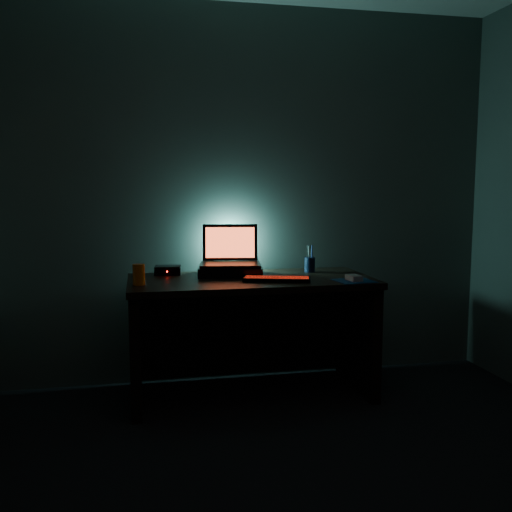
{
  "coord_description": "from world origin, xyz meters",
  "views": [
    {
      "loc": [
        -0.67,
        -1.8,
        1.32
      ],
      "look_at": [
        0.02,
        1.57,
        0.89
      ],
      "focal_mm": 40.0,
      "sensor_mm": 36.0,
      "label": 1
    }
  ],
  "objects": [
    {
      "name": "mouse",
      "position": [
        0.58,
        1.38,
        0.77
      ],
      "size": [
        0.08,
        0.12,
        0.03
      ],
      "primitive_type": "cube",
      "rotation": [
        0.0,
        0.0,
        0.12
      ],
      "color": "#96979C",
      "rests_on": "mousepad"
    },
    {
      "name": "desk",
      "position": [
        0.0,
        1.67,
        0.49
      ],
      "size": [
        1.5,
        0.7,
        0.75
      ],
      "color": "black",
      "rests_on": "ground"
    },
    {
      "name": "laptop",
      "position": [
        -0.1,
        1.81,
        0.87
      ],
      "size": [
        0.42,
        0.34,
        0.26
      ],
      "rotation": [
        0.0,
        0.0,
        -0.15
      ],
      "color": "black",
      "rests_on": "riser"
    },
    {
      "name": "pen_cup",
      "position": [
        0.43,
        1.79,
        0.8
      ],
      "size": [
        0.08,
        0.08,
        0.1
      ],
      "primitive_type": "cylinder",
      "rotation": [
        0.0,
        0.0,
        -0.12
      ],
      "color": "black",
      "rests_on": "desk"
    },
    {
      "name": "juice_glass",
      "position": [
        -0.68,
        1.51,
        0.81
      ],
      "size": [
        0.08,
        0.08,
        0.12
      ],
      "primitive_type": "cylinder",
      "rotation": [
        0.0,
        0.0,
        -0.16
      ],
      "color": "orange",
      "rests_on": "desk"
    },
    {
      "name": "mousepad",
      "position": [
        0.58,
        1.38,
        0.75
      ],
      "size": [
        0.24,
        0.23,
        0.0
      ],
      "primitive_type": "cube",
      "rotation": [
        0.0,
        0.0,
        0.12
      ],
      "color": "navy",
      "rests_on": "desk"
    },
    {
      "name": "keyboard",
      "position": [
        0.13,
        1.48,
        0.76
      ],
      "size": [
        0.42,
        0.24,
        0.02
      ],
      "rotation": [
        0.0,
        0.0,
        -0.29
      ],
      "color": "black",
      "rests_on": "desk"
    },
    {
      "name": "router",
      "position": [
        -0.5,
        1.88,
        0.78
      ],
      "size": [
        0.18,
        0.15,
        0.05
      ],
      "rotation": [
        0.0,
        0.0,
        -0.12
      ],
      "color": "black",
      "rests_on": "desk"
    },
    {
      "name": "riser",
      "position": [
        -0.11,
        1.76,
        0.78
      ],
      "size": [
        0.44,
        0.36,
        0.06
      ],
      "primitive_type": "cube",
      "rotation": [
        0.0,
        0.0,
        -0.15
      ],
      "color": "black",
      "rests_on": "desk"
    },
    {
      "name": "room",
      "position": [
        0.0,
        0.0,
        1.25
      ],
      "size": [
        3.5,
        4.0,
        2.5
      ],
      "color": "black",
      "rests_on": "ground"
    }
  ]
}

